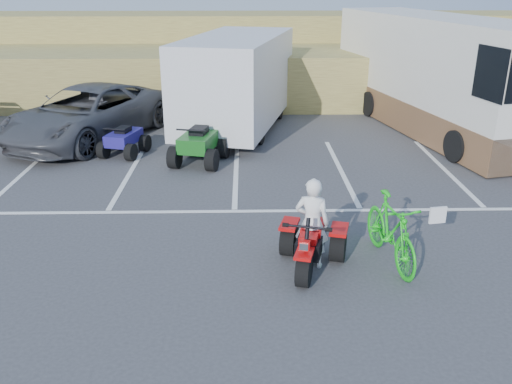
{
  "coord_description": "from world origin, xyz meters",
  "views": [
    {
      "loc": [
        0.24,
        -8.15,
        4.66
      ],
      "look_at": [
        0.43,
        1.0,
        1.0
      ],
      "focal_mm": 38.0,
      "sensor_mm": 36.0,
      "label": 1
    }
  ],
  "objects_px": {
    "cargo_trailer": "(237,80)",
    "quad_atv_green": "(200,163)",
    "green_dirt_bike": "(391,230)",
    "red_trike_atv": "(309,269)",
    "grey_pickup": "(87,114)",
    "rv_motorhome": "(433,82)",
    "rider": "(312,223)",
    "quad_atv_blue": "(125,155)"
  },
  "relations": [
    {
      "from": "grey_pickup",
      "to": "rv_motorhome",
      "type": "distance_m",
      "value": 10.88
    },
    {
      "from": "rider",
      "to": "quad_atv_blue",
      "type": "distance_m",
      "value": 7.8
    },
    {
      "from": "grey_pickup",
      "to": "quad_atv_blue",
      "type": "distance_m",
      "value": 2.22
    },
    {
      "from": "green_dirt_bike",
      "to": "cargo_trailer",
      "type": "height_order",
      "value": "cargo_trailer"
    },
    {
      "from": "grey_pickup",
      "to": "red_trike_atv",
      "type": "bearing_deg",
      "value": -29.82
    },
    {
      "from": "grey_pickup",
      "to": "quad_atv_blue",
      "type": "height_order",
      "value": "grey_pickup"
    },
    {
      "from": "rider",
      "to": "green_dirt_bike",
      "type": "xyz_separation_m",
      "value": [
        1.37,
        0.09,
        -0.19
      ]
    },
    {
      "from": "cargo_trailer",
      "to": "rv_motorhome",
      "type": "height_order",
      "value": "rv_motorhome"
    },
    {
      "from": "rv_motorhome",
      "to": "quad_atv_blue",
      "type": "height_order",
      "value": "rv_motorhome"
    },
    {
      "from": "green_dirt_bike",
      "to": "red_trike_atv",
      "type": "bearing_deg",
      "value": -179.99
    },
    {
      "from": "cargo_trailer",
      "to": "red_trike_atv",
      "type": "bearing_deg",
      "value": -68.07
    },
    {
      "from": "cargo_trailer",
      "to": "rider",
      "type": "bearing_deg",
      "value": -67.69
    },
    {
      "from": "grey_pickup",
      "to": "cargo_trailer",
      "type": "relative_size",
      "value": 0.86
    },
    {
      "from": "rider",
      "to": "cargo_trailer",
      "type": "distance_m",
      "value": 9.22
    },
    {
      "from": "red_trike_atv",
      "to": "green_dirt_bike",
      "type": "distance_m",
      "value": 1.55
    },
    {
      "from": "rv_motorhome",
      "to": "quad_atv_blue",
      "type": "xyz_separation_m",
      "value": [
        -9.4,
        -2.73,
        -1.51
      ]
    },
    {
      "from": "rv_motorhome",
      "to": "quad_atv_green",
      "type": "distance_m",
      "value": 8.18
    },
    {
      "from": "grey_pickup",
      "to": "quad_atv_blue",
      "type": "xyz_separation_m",
      "value": [
        1.4,
        -1.53,
        -0.8
      ]
    },
    {
      "from": "quad_atv_green",
      "to": "grey_pickup",
      "type": "bearing_deg",
      "value": 160.76
    },
    {
      "from": "red_trike_atv",
      "to": "quad_atv_green",
      "type": "relative_size",
      "value": 0.93
    },
    {
      "from": "quad_atv_blue",
      "to": "grey_pickup",
      "type": "bearing_deg",
      "value": 147.61
    },
    {
      "from": "rider",
      "to": "grey_pickup",
      "type": "bearing_deg",
      "value": -37.72
    },
    {
      "from": "grey_pickup",
      "to": "quad_atv_green",
      "type": "height_order",
      "value": "grey_pickup"
    },
    {
      "from": "grey_pickup",
      "to": "quad_atv_blue",
      "type": "bearing_deg",
      "value": -23.55
    },
    {
      "from": "rider",
      "to": "cargo_trailer",
      "type": "bearing_deg",
      "value": -65.95
    },
    {
      "from": "red_trike_atv",
      "to": "grey_pickup",
      "type": "height_order",
      "value": "grey_pickup"
    },
    {
      "from": "rv_motorhome",
      "to": "quad_atv_blue",
      "type": "relative_size",
      "value": 7.35
    },
    {
      "from": "quad_atv_blue",
      "to": "cargo_trailer",
      "type": "bearing_deg",
      "value": 56.64
    },
    {
      "from": "rider",
      "to": "quad_atv_green",
      "type": "bearing_deg",
      "value": -51.84
    },
    {
      "from": "cargo_trailer",
      "to": "quad_atv_blue",
      "type": "xyz_separation_m",
      "value": [
        -3.12,
        -2.75,
        -1.6
      ]
    },
    {
      "from": "quad_atv_green",
      "to": "red_trike_atv",
      "type": "bearing_deg",
      "value": -54.68
    },
    {
      "from": "red_trike_atv",
      "to": "quad_atv_green",
      "type": "distance_m",
      "value": 6.16
    },
    {
      "from": "cargo_trailer",
      "to": "quad_atv_green",
      "type": "distance_m",
      "value": 3.97
    },
    {
      "from": "quad_atv_green",
      "to": "rider",
      "type": "bearing_deg",
      "value": -53.82
    },
    {
      "from": "grey_pickup",
      "to": "cargo_trailer",
      "type": "xyz_separation_m",
      "value": [
        4.52,
        1.21,
        0.79
      ]
    },
    {
      "from": "green_dirt_bike",
      "to": "quad_atv_green",
      "type": "xyz_separation_m",
      "value": [
        -3.7,
        5.5,
        -0.61
      ]
    },
    {
      "from": "green_dirt_bike",
      "to": "quad_atv_green",
      "type": "distance_m",
      "value": 6.65
    },
    {
      "from": "rider",
      "to": "rv_motorhome",
      "type": "relative_size",
      "value": 0.16
    },
    {
      "from": "red_trike_atv",
      "to": "quad_atv_blue",
      "type": "distance_m",
      "value": 7.86
    },
    {
      "from": "green_dirt_bike",
      "to": "grey_pickup",
      "type": "height_order",
      "value": "grey_pickup"
    },
    {
      "from": "quad_atv_blue",
      "to": "quad_atv_green",
      "type": "xyz_separation_m",
      "value": [
        2.15,
        -0.75,
        0.0
      ]
    },
    {
      "from": "cargo_trailer",
      "to": "quad_atv_green",
      "type": "height_order",
      "value": "cargo_trailer"
    }
  ]
}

